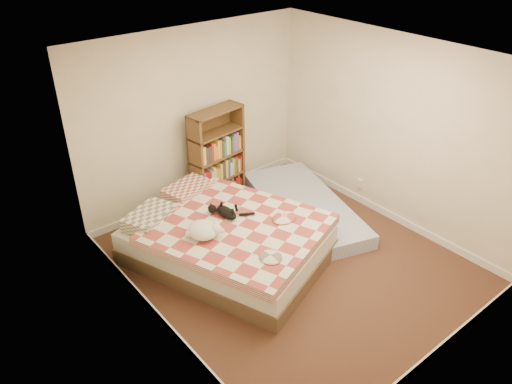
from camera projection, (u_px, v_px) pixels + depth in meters
room at (293, 175)px, 5.54m from camera, size 3.51×4.01×2.51m
bed at (225, 239)px, 6.07m from camera, size 2.28×2.69×0.61m
bookshelf at (217, 167)px, 7.17m from camera, size 0.88×0.40×1.40m
floor_mattress at (304, 207)px, 7.02m from camera, size 1.62×2.42×0.20m
black_cat at (225, 211)px, 6.00m from camera, size 0.31×0.58×0.13m
white_dog at (204, 230)px, 5.60m from camera, size 0.37×0.38×0.18m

